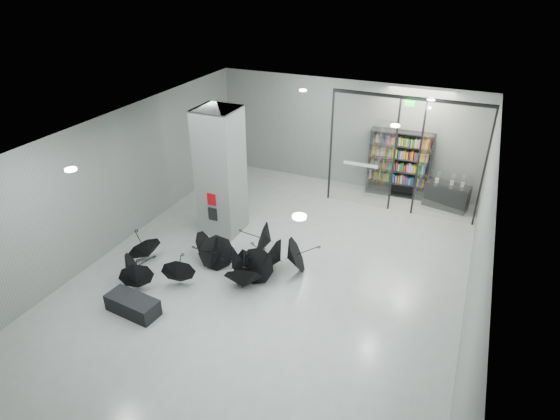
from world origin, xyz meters
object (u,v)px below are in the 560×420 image
at_px(column, 221,172).
at_px(shop_counter, 446,196).
at_px(umbrella_cluster, 225,264).
at_px(bookshelf, 399,164).
at_px(bench, 133,305).

relative_size(column, shop_counter, 2.69).
bearing_deg(umbrella_cluster, column, 120.16).
distance_m(bookshelf, shop_counter, 1.98).
xyz_separation_m(bookshelf, shop_counter, (1.80, -0.34, -0.77)).
xyz_separation_m(bench, bookshelf, (4.65, 9.23, 1.00)).
height_order(shop_counter, umbrella_cluster, umbrella_cluster).
distance_m(shop_counter, umbrella_cluster, 8.35).
bearing_deg(column, bench, -90.46).
xyz_separation_m(column, bench, (-0.04, -4.48, -1.78)).
height_order(bench, bookshelf, bookshelf).
height_order(column, bookshelf, column).
bearing_deg(shop_counter, column, -133.69).
bearing_deg(column, shop_counter, 34.50).
bearing_deg(bookshelf, umbrella_cluster, -119.17).
bearing_deg(umbrella_cluster, bench, -118.87).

